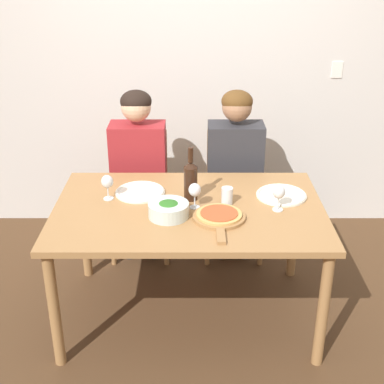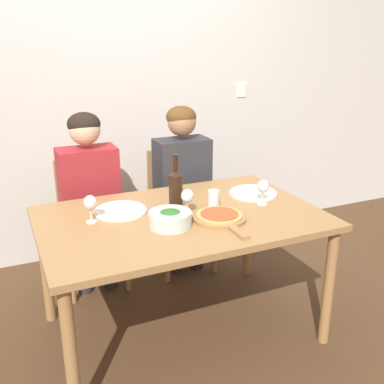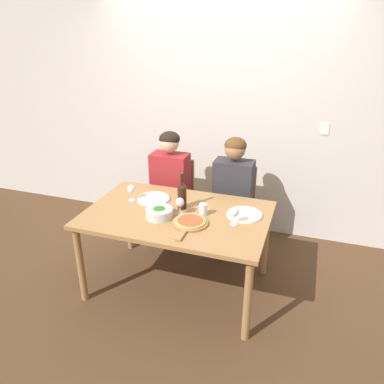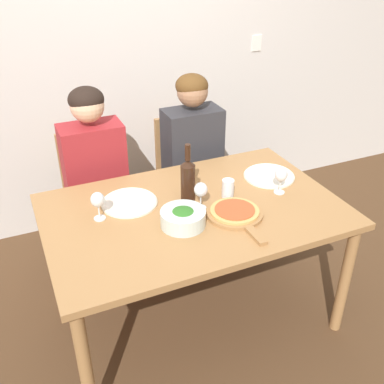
# 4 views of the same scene
# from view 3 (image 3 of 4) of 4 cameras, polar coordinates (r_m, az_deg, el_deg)

# --- Properties ---
(ground_plane) EXTENTS (40.00, 40.00, 0.00)m
(ground_plane) POSITION_cam_3_polar(r_m,az_deg,el_deg) (3.56, -2.10, -13.96)
(ground_plane) COLOR #4C331E
(back_wall) EXTENTS (10.00, 0.06, 2.70)m
(back_wall) POSITION_cam_3_polar(r_m,az_deg,el_deg) (4.13, 4.11, 12.25)
(back_wall) COLOR silver
(back_wall) RESTS_ON ground
(dining_table) EXTENTS (1.54, 0.99, 0.75)m
(dining_table) POSITION_cam_3_polar(r_m,az_deg,el_deg) (3.19, -2.28, -4.45)
(dining_table) COLOR #9E7042
(dining_table) RESTS_ON ground
(chair_left) EXTENTS (0.42, 0.42, 0.89)m
(chair_left) POSITION_cam_3_polar(r_m,az_deg,el_deg) (4.07, -2.80, -0.67)
(chair_left) COLOR #9E7042
(chair_left) RESTS_ON ground
(chair_right) EXTENTS (0.42, 0.42, 0.89)m
(chair_right) POSITION_cam_3_polar(r_m,az_deg,el_deg) (3.90, 6.45, -1.99)
(chair_right) COLOR #9E7042
(chair_right) RESTS_ON ground
(person_woman) EXTENTS (0.47, 0.51, 1.23)m
(person_woman) POSITION_cam_3_polar(r_m,az_deg,el_deg) (3.88, -3.44, 2.11)
(person_woman) COLOR #28282D
(person_woman) RESTS_ON ground
(person_man) EXTENTS (0.47, 0.51, 1.23)m
(person_man) POSITION_cam_3_polar(r_m,az_deg,el_deg) (3.70, 6.26, 0.86)
(person_man) COLOR #28282D
(person_man) RESTS_ON ground
(wine_bottle) EXTENTS (0.08, 0.08, 0.32)m
(wine_bottle) POSITION_cam_3_polar(r_m,az_deg,el_deg) (3.18, -1.54, -0.47)
(wine_bottle) COLOR black
(wine_bottle) RESTS_ON dining_table
(broccoli_bowl) EXTENTS (0.22, 0.22, 0.09)m
(broccoli_bowl) POSITION_cam_3_polar(r_m,az_deg,el_deg) (3.08, -5.02, -3.18)
(broccoli_bowl) COLOR silver
(broccoli_bowl) RESTS_ON dining_table
(dinner_plate_left) EXTENTS (0.30, 0.30, 0.02)m
(dinner_plate_left) POSITION_cam_3_polar(r_m,az_deg,el_deg) (3.40, -5.85, -1.01)
(dinner_plate_left) COLOR silver
(dinner_plate_left) RESTS_ON dining_table
(dinner_plate_right) EXTENTS (0.30, 0.30, 0.02)m
(dinner_plate_right) POSITION_cam_3_polar(r_m,az_deg,el_deg) (3.14, 8.00, -3.41)
(dinner_plate_right) COLOR silver
(dinner_plate_right) RESTS_ON dining_table
(pizza_on_board) EXTENTS (0.29, 0.43, 0.04)m
(pizza_on_board) POSITION_cam_3_polar(r_m,az_deg,el_deg) (2.97, -0.34, -4.68)
(pizza_on_board) COLOR #9E7042
(pizza_on_board) RESTS_ON dining_table
(wine_glass_left) EXTENTS (0.07, 0.07, 0.15)m
(wine_glass_left) POSITION_cam_3_polar(r_m,az_deg,el_deg) (3.37, -9.24, 0.33)
(wine_glass_left) COLOR silver
(wine_glass_left) RESTS_ON dining_table
(wine_glass_right) EXTENTS (0.07, 0.07, 0.15)m
(wine_glass_right) POSITION_cam_3_polar(r_m,az_deg,el_deg) (2.94, 6.51, -3.17)
(wine_glass_right) COLOR silver
(wine_glass_right) RESTS_ON dining_table
(wine_glass_centre) EXTENTS (0.07, 0.07, 0.15)m
(wine_glass_centre) POSITION_cam_3_polar(r_m,az_deg,el_deg) (3.08, -1.85, -1.69)
(wine_glass_centre) COLOR silver
(wine_glass_centre) RESTS_ON dining_table
(water_tumbler) EXTENTS (0.07, 0.07, 0.10)m
(water_tumbler) POSITION_cam_3_polar(r_m,az_deg,el_deg) (3.10, 1.70, -2.69)
(water_tumbler) COLOR silver
(water_tumbler) RESTS_ON dining_table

